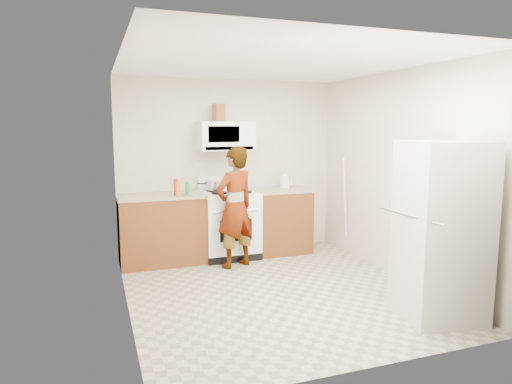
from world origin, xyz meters
name	(u,v)px	position (x,y,z in m)	size (l,w,h in m)	color
floor	(275,290)	(0.00, 0.00, 0.00)	(3.60, 3.60, 0.00)	gray
back_wall	(229,167)	(0.00, 1.79, 1.25)	(3.20, 0.02, 2.50)	beige
right_wall	(398,175)	(1.59, 0.00, 1.25)	(0.02, 3.60, 2.50)	beige
cabinet_left	(162,230)	(-1.04, 1.49, 0.45)	(1.12, 0.62, 0.90)	#5D2B16
counter_left	(161,196)	(-1.04, 1.49, 0.92)	(1.14, 0.64, 0.04)	tan
cabinet_right	(280,221)	(0.68, 1.49, 0.45)	(0.80, 0.62, 0.90)	#5D2B16
counter_right	(280,190)	(0.68, 1.49, 0.92)	(0.82, 0.64, 0.04)	tan
gas_range	(229,223)	(-0.10, 1.48, 0.49)	(0.76, 0.65, 1.13)	white
microwave	(226,136)	(-0.10, 1.61, 1.70)	(0.76, 0.38, 0.40)	white
person	(235,207)	(-0.16, 1.00, 0.79)	(0.58, 0.38, 1.58)	tan
fridge	(441,231)	(1.22, -1.18, 0.85)	(0.70, 0.70, 1.70)	white
kettle	(285,182)	(0.80, 1.60, 1.02)	(0.14, 0.14, 0.17)	white
jug	(219,113)	(-0.21, 1.57, 2.02)	(0.14, 0.14, 0.24)	brown
saucepan	(213,185)	(-0.29, 1.61, 1.01)	(0.21, 0.21, 0.11)	silver
tray	(238,190)	(0.01, 1.43, 0.96)	(0.25, 0.16, 0.05)	silver
bottle_spray	(176,187)	(-0.85, 1.41, 1.04)	(0.06, 0.06, 0.22)	red
bottle_hot_sauce	(178,189)	(-0.85, 1.32, 1.02)	(0.06, 0.06, 0.18)	#CE5516
bottle_green_cap	(187,188)	(-0.71, 1.36, 1.02)	(0.05, 0.05, 0.18)	#198928
pot_lid	(184,195)	(-0.77, 1.30, 0.94)	(0.23, 0.23, 0.01)	white
broom	(345,205)	(1.54, 1.10, 0.71)	(0.03, 0.03, 1.41)	silver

